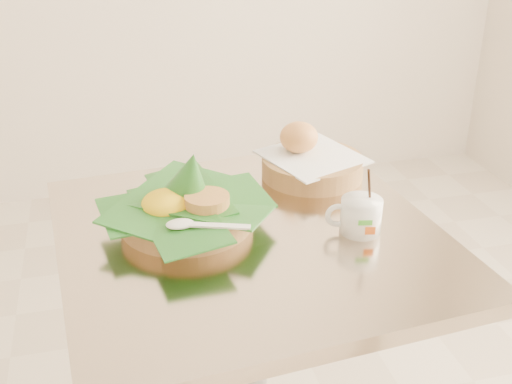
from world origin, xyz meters
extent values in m
cube|color=beige|center=(0.16, -0.01, 0.73)|extent=(0.76, 0.76, 0.03)
cylinder|color=#A47146|center=(0.05, 0.05, 0.77)|extent=(0.25, 0.25, 0.04)
cone|color=#235F1B|center=(0.06, 0.06, 0.85)|extent=(0.14, 0.15, 0.13)
ellipsoid|color=yellow|center=(0.01, 0.05, 0.80)|extent=(0.10, 0.10, 0.05)
cylinder|color=#CC9347|center=(0.08, 0.02, 0.81)|extent=(0.08, 0.08, 0.02)
cylinder|color=#A47146|center=(0.35, 0.20, 0.77)|extent=(0.22, 0.22, 0.04)
cube|color=white|center=(0.35, 0.20, 0.80)|extent=(0.25, 0.25, 0.01)
ellipsoid|color=#BB652B|center=(0.33, 0.23, 0.83)|extent=(0.09, 0.09, 0.07)
cylinder|color=white|center=(0.36, -0.06, 0.78)|extent=(0.08, 0.08, 0.07)
torus|color=white|center=(0.32, -0.05, 0.78)|extent=(0.05, 0.02, 0.05)
cylinder|color=#492215|center=(0.36, -0.06, 0.81)|extent=(0.07, 0.07, 0.01)
cylinder|color=black|center=(0.37, -0.06, 0.83)|extent=(0.03, 0.03, 0.10)
cube|color=green|center=(0.35, -0.10, 0.79)|extent=(0.03, 0.01, 0.01)
cube|color=orange|center=(0.36, -0.10, 0.77)|extent=(0.02, 0.00, 0.02)
camera|label=1|loc=(-0.09, -1.03, 1.35)|focal=45.00mm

